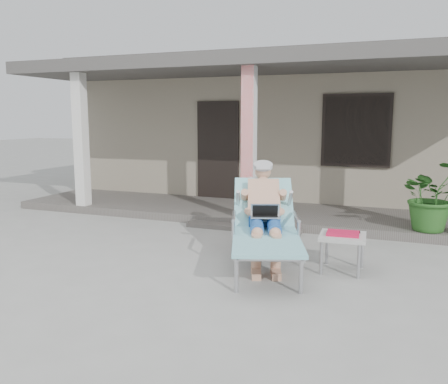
% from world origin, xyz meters
% --- Properties ---
extents(ground, '(60.00, 60.00, 0.00)m').
position_xyz_m(ground, '(0.00, 0.00, 0.00)').
color(ground, '#9E9E99').
rests_on(ground, ground).
extents(house, '(10.40, 5.40, 3.30)m').
position_xyz_m(house, '(0.00, 6.50, 1.67)').
color(house, gray).
rests_on(house, ground).
extents(porch_deck, '(10.00, 2.00, 0.15)m').
position_xyz_m(porch_deck, '(0.00, 3.00, 0.07)').
color(porch_deck, '#605B56').
rests_on(porch_deck, ground).
extents(porch_overhang, '(10.00, 2.30, 2.85)m').
position_xyz_m(porch_overhang, '(0.00, 2.95, 2.79)').
color(porch_overhang, silver).
rests_on(porch_overhang, porch_deck).
extents(porch_step, '(2.00, 0.30, 0.07)m').
position_xyz_m(porch_step, '(0.00, 1.85, 0.04)').
color(porch_step, '#605B56').
rests_on(porch_step, ground).
extents(lounger, '(1.42, 2.21, 1.39)m').
position_xyz_m(lounger, '(0.87, 0.16, 0.86)').
color(lounger, '#B7B7BC').
rests_on(lounger, ground).
extents(side_table, '(0.59, 0.59, 0.50)m').
position_xyz_m(side_table, '(1.86, 0.23, 0.42)').
color(side_table, '#B2B3AD').
rests_on(side_table, ground).
extents(potted_palm, '(1.26, 1.19, 1.10)m').
position_xyz_m(potted_palm, '(2.95, 2.30, 0.70)').
color(potted_palm, '#26591E').
rests_on(potted_palm, porch_deck).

